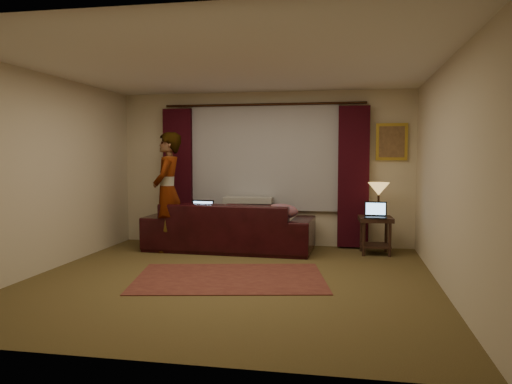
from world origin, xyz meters
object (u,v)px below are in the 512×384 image
at_px(end_table, 375,235).
at_px(laptop_sofa, 199,209).
at_px(laptop_table, 376,210).
at_px(tiffany_lamp, 379,199).
at_px(sofa, 230,217).
at_px(person, 168,192).

bearing_deg(end_table, laptop_sofa, -173.65).
xyz_separation_m(laptop_sofa, end_table, (2.74, 0.30, -0.38)).
bearing_deg(end_table, laptop_table, -93.37).
bearing_deg(laptop_sofa, tiffany_lamp, 13.11).
xyz_separation_m(end_table, tiffany_lamp, (0.04, 0.08, 0.55)).
xyz_separation_m(laptop_sofa, laptop_table, (2.73, 0.16, 0.03)).
height_order(sofa, laptop_table, sofa).
bearing_deg(person, laptop_table, 87.42).
bearing_deg(laptop_table, laptop_sofa, -174.02).
bearing_deg(end_table, person, -173.70).
height_order(laptop_sofa, tiffany_lamp, tiffany_lamp).
relative_size(sofa, end_table, 4.61).
height_order(laptop_sofa, person, person).
bearing_deg(person, end_table, 89.99).
relative_size(laptop_sofa, laptop_table, 1.10).
distance_m(end_table, tiffany_lamp, 0.56).
height_order(laptop_table, person, person).
distance_m(laptop_sofa, tiffany_lamp, 2.82).
xyz_separation_m(sofa, laptop_table, (2.29, -0.06, 0.16)).
bearing_deg(laptop_sofa, laptop_table, 8.54).
bearing_deg(tiffany_lamp, laptop_table, -103.11).
distance_m(laptop_sofa, end_table, 2.79).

